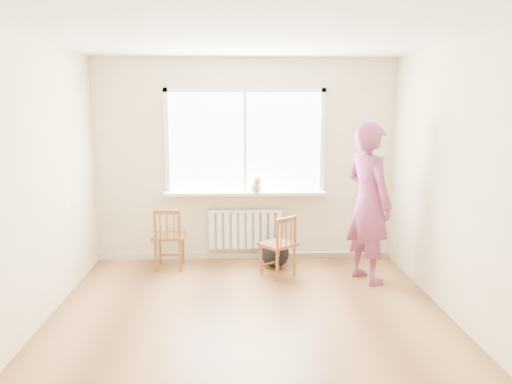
{
  "coord_description": "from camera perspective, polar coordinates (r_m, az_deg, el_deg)",
  "views": [
    {
      "loc": [
        -0.13,
        -4.39,
        2.08
      ],
      "look_at": [
        0.1,
        1.2,
        1.11
      ],
      "focal_mm": 35.0,
      "sensor_mm": 36.0,
      "label": 1
    }
  ],
  "objects": [
    {
      "name": "floor",
      "position": [
        4.86,
        -0.62,
        -15.46
      ],
      "size": [
        4.5,
        4.5,
        0.0
      ],
      "primitive_type": "plane",
      "color": "#A97345",
      "rests_on": "ground"
    },
    {
      "name": "ceiling",
      "position": [
        4.44,
        -0.69,
        17.9
      ],
      "size": [
        4.5,
        4.5,
        0.0
      ],
      "primitive_type": "plane",
      "rotation": [
        3.14,
        0.0,
        0.0
      ],
      "color": "white",
      "rests_on": "back_wall"
    },
    {
      "name": "back_wall",
      "position": [
        6.68,
        -1.25,
        3.59
      ],
      "size": [
        4.0,
        0.01,
        2.7
      ],
      "primitive_type": "cube",
      "color": "beige",
      "rests_on": "ground"
    },
    {
      "name": "window",
      "position": [
        6.63,
        -1.26,
        6.25
      ],
      "size": [
        2.12,
        0.05,
        1.42
      ],
      "color": "white",
      "rests_on": "back_wall"
    },
    {
      "name": "windowsill",
      "position": [
        6.63,
        -1.22,
        -0.12
      ],
      "size": [
        2.15,
        0.22,
        0.04
      ],
      "primitive_type": "cube",
      "color": "white",
      "rests_on": "back_wall"
    },
    {
      "name": "radiator",
      "position": [
        6.75,
        -1.21,
        -4.2
      ],
      "size": [
        1.0,
        0.12,
        0.55
      ],
      "color": "white",
      "rests_on": "back_wall"
    },
    {
      "name": "heating_pipe",
      "position": [
        7.02,
        9.13,
        -6.83
      ],
      "size": [
        1.4,
        0.04,
        0.04
      ],
      "primitive_type": "cylinder",
      "rotation": [
        0.0,
        1.57,
        0.0
      ],
      "color": "silver",
      "rests_on": "back_wall"
    },
    {
      "name": "baseboard",
      "position": [
        6.94,
        -1.21,
        -7.25
      ],
      "size": [
        4.0,
        0.03,
        0.08
      ],
      "primitive_type": "cube",
      "color": "beige",
      "rests_on": "ground"
    },
    {
      "name": "chair_left",
      "position": [
        6.48,
        -9.93,
        -5.27
      ],
      "size": [
        0.41,
        0.39,
        0.8
      ],
      "rotation": [
        0.0,
        0.0,
        3.12
      ],
      "color": "brown",
      "rests_on": "floor"
    },
    {
      "name": "chair_right",
      "position": [
        6.12,
        2.79,
        -6.22
      ],
      "size": [
        0.52,
        0.52,
        0.77
      ],
      "rotation": [
        0.0,
        0.0,
        3.8
      ],
      "color": "brown",
      "rests_on": "floor"
    },
    {
      "name": "person",
      "position": [
        6.01,
        12.76,
        -1.24
      ],
      "size": [
        0.7,
        0.82,
        1.9
      ],
      "primitive_type": "imported",
      "rotation": [
        0.0,
        0.0,
        2.0
      ],
      "color": "#C14057",
      "rests_on": "floor"
    },
    {
      "name": "cat",
      "position": [
        6.54,
        0.02,
        0.79
      ],
      "size": [
        0.19,
        0.37,
        0.25
      ],
      "rotation": [
        0.0,
        0.0,
        0.13
      ],
      "color": "beige",
      "rests_on": "windowsill"
    },
    {
      "name": "backpack",
      "position": [
        6.52,
        2.22,
        -7.08
      ],
      "size": [
        0.41,
        0.34,
        0.36
      ],
      "primitive_type": "ellipsoid",
      "rotation": [
        0.0,
        0.0,
        0.2
      ],
      "color": "black",
      "rests_on": "floor"
    }
  ]
}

